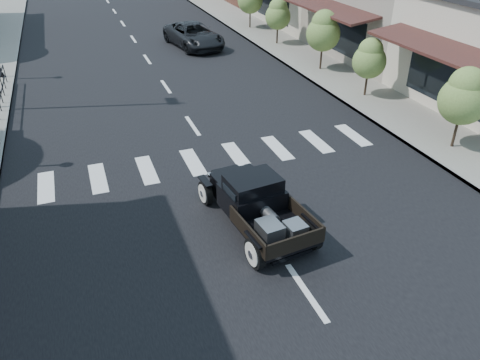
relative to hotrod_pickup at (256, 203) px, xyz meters
name	(u,v)px	position (x,y,z in m)	size (l,w,h in m)	color
ground	(258,221)	(0.13, 0.17, -0.74)	(120.00, 120.00, 0.00)	black
road	(154,69)	(0.13, 15.17, -0.73)	(14.00, 80.00, 0.02)	black
road_markings	(175,101)	(0.13, 10.17, -0.74)	(12.00, 60.00, 0.06)	silver
sidewalk_right	(296,53)	(8.63, 15.17, -0.67)	(3.00, 80.00, 0.15)	gray
storefront_mid	(415,14)	(15.13, 13.17, 1.51)	(10.00, 9.00, 4.50)	gray
small_tree_a	(461,110)	(8.43, 1.89, 0.81)	(1.69, 1.69, 2.81)	olive
small_tree_b	(368,68)	(8.43, 7.55, 0.65)	(1.49, 1.49, 2.49)	olive
small_tree_c	(323,41)	(8.43, 11.80, 0.86)	(1.75, 1.75, 2.92)	olive
small_tree_d	(278,22)	(8.43, 17.47, 0.71)	(1.56, 1.56, 2.60)	olive
small_tree_e	(250,6)	(8.43, 22.20, 0.87)	(1.76, 1.76, 2.93)	olive
hotrod_pickup	(256,203)	(0.00, 0.00, 0.00)	(2.01, 4.30, 1.49)	black
second_car	(194,35)	(3.40, 18.91, -0.03)	(2.38, 5.15, 1.43)	black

